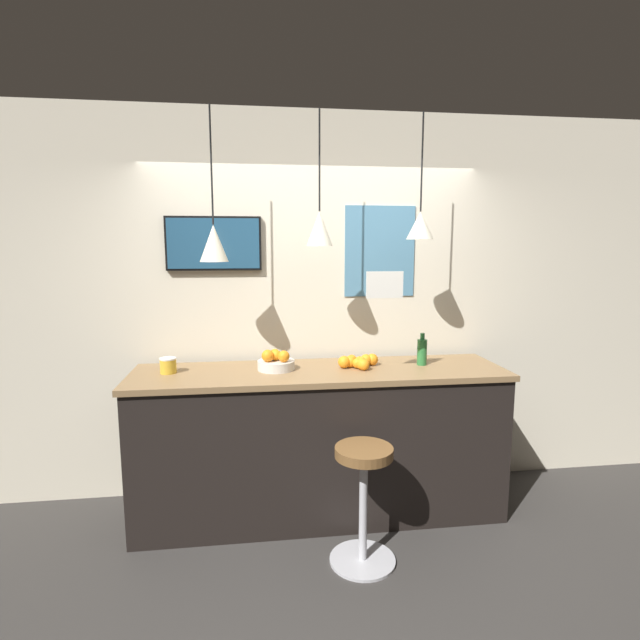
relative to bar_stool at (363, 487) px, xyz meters
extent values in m
plane|color=#33302D|center=(-0.18, -0.07, -0.48)|extent=(14.00, 14.00, 0.00)
cube|color=beige|center=(-0.18, 1.06, 0.97)|extent=(8.00, 0.06, 2.90)
cube|color=black|center=(-0.18, 0.61, 0.03)|extent=(2.55, 0.65, 1.02)
cube|color=olive|center=(-0.18, 0.61, 0.56)|extent=(2.59, 0.69, 0.04)
cylinder|color=#B7B7BC|center=(0.00, 0.00, -0.47)|extent=(0.40, 0.40, 0.02)
cylinder|color=#B7B7BC|center=(0.00, 0.00, -0.14)|extent=(0.05, 0.05, 0.66)
cylinder|color=brown|center=(0.00, 0.00, 0.22)|extent=(0.35, 0.35, 0.06)
cylinder|color=beige|center=(-0.48, 0.65, 0.61)|extent=(0.26, 0.26, 0.06)
sphere|color=orange|center=(-0.43, 0.60, 0.68)|extent=(0.08, 0.08, 0.08)
sphere|color=orange|center=(-0.48, 0.65, 0.68)|extent=(0.08, 0.08, 0.08)
sphere|color=orange|center=(-0.49, 0.71, 0.68)|extent=(0.07, 0.07, 0.07)
sphere|color=orange|center=(-0.54, 0.62, 0.68)|extent=(0.08, 0.08, 0.08)
sphere|color=orange|center=(0.11, 0.56, 0.62)|extent=(0.08, 0.08, 0.08)
sphere|color=orange|center=(0.16, 0.68, 0.62)|extent=(0.08, 0.08, 0.08)
sphere|color=orange|center=(0.06, 0.71, 0.61)|extent=(0.07, 0.07, 0.07)
sphere|color=orange|center=(0.21, 0.68, 0.62)|extent=(0.09, 0.09, 0.09)
sphere|color=orange|center=(0.11, 0.65, 0.62)|extent=(0.08, 0.08, 0.08)
sphere|color=orange|center=(0.04, 0.64, 0.62)|extent=(0.08, 0.08, 0.08)
sphere|color=orange|center=(0.12, 0.55, 0.62)|extent=(0.08, 0.08, 0.08)
sphere|color=orange|center=(0.08, 0.61, 0.61)|extent=(0.07, 0.07, 0.07)
sphere|color=orange|center=(0.11, 0.61, 0.62)|extent=(0.08, 0.08, 0.08)
sphere|color=orange|center=(-0.01, 0.63, 0.62)|extent=(0.09, 0.09, 0.09)
sphere|color=orange|center=(0.15, 0.68, 0.61)|extent=(0.07, 0.07, 0.07)
cylinder|color=#286B33|center=(0.57, 0.65, 0.67)|extent=(0.07, 0.07, 0.19)
cylinder|color=#286B33|center=(0.57, 0.65, 0.79)|extent=(0.03, 0.03, 0.05)
cylinder|color=gold|center=(-1.21, 0.65, 0.62)|extent=(0.11, 0.11, 0.09)
cylinder|color=white|center=(-1.21, 0.65, 0.68)|extent=(0.11, 0.11, 0.01)
cylinder|color=black|center=(-0.88, 0.63, 1.94)|extent=(0.01, 0.01, 0.75)
cone|color=beige|center=(-0.88, 0.63, 1.45)|extent=(0.19, 0.19, 0.24)
sphere|color=#F9EFCC|center=(-0.88, 0.63, 1.35)|extent=(0.04, 0.04, 0.04)
cylinder|color=black|center=(-0.18, 0.63, 1.99)|extent=(0.01, 0.01, 0.66)
cone|color=beige|center=(-0.18, 0.63, 1.54)|extent=(0.18, 0.18, 0.23)
sphere|color=#F9EFCC|center=(-0.18, 0.63, 1.45)|extent=(0.04, 0.04, 0.04)
cylinder|color=black|center=(0.52, 0.63, 1.99)|extent=(0.01, 0.01, 0.65)
cone|color=beige|center=(0.52, 0.63, 1.57)|extent=(0.19, 0.19, 0.19)
sphere|color=#F9EFCC|center=(0.52, 0.63, 1.49)|extent=(0.04, 0.04, 0.04)
cube|color=black|center=(-0.91, 1.01, 1.45)|extent=(0.69, 0.04, 0.39)
cube|color=navy|center=(-0.91, 0.99, 1.45)|extent=(0.66, 0.01, 0.36)
cube|color=white|center=(0.20, 0.34, 1.19)|extent=(0.24, 0.01, 0.17)
cube|color=teal|center=(0.34, 1.02, 1.39)|extent=(0.55, 0.01, 0.69)
camera|label=1|loc=(-0.63, -2.74, 1.44)|focal=28.00mm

